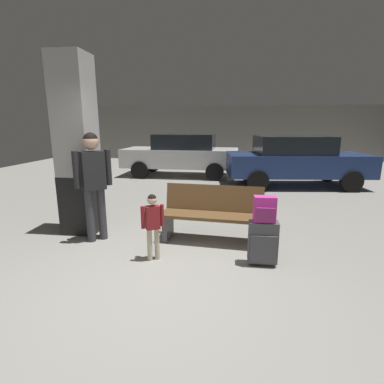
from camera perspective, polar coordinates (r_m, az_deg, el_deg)
The scene contains 10 objects.
ground_plane at distance 7.26m, azimuth 0.44°, elevation -2.10°, with size 18.00×18.00×0.10m, color gray.
garage_back_wall at distance 15.85m, azimuth 4.11°, elevation 11.38°, with size 18.00×0.12×2.80m, color slate.
structural_pillar at distance 5.31m, azimuth -21.42°, elevation 8.04°, with size 0.57×0.57×2.95m.
bench at distance 4.70m, azimuth 3.96°, elevation -4.37°, with size 1.64×0.68×0.89m.
suitcase at distance 4.05m, azimuth 13.63°, elevation -9.46°, with size 0.38×0.23×0.60m.
backpack_bright at distance 3.90m, azimuth 13.98°, elevation -3.34°, with size 0.28×0.19×0.34m.
child at distance 4.02m, azimuth -7.70°, elevation -5.45°, with size 0.29×0.18×0.94m.
adult at distance 4.82m, azimuth -18.69°, elevation 3.05°, with size 0.46×0.43×1.73m.
parked_car_far at distance 10.73m, azimuth -1.97°, elevation 7.45°, with size 4.15×1.91×1.51m.
parked_car_near at distance 9.40m, azimuth 19.45°, elevation 5.93°, with size 4.25×2.11×1.51m.
Camera 1 is at (0.78, -2.97, 1.84)m, focal length 27.39 mm.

